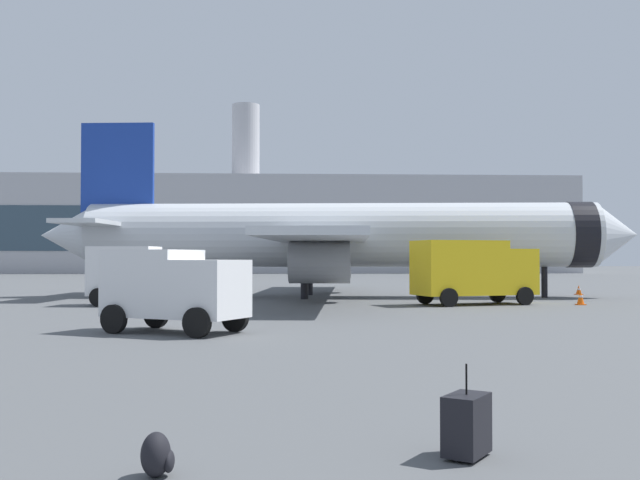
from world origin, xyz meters
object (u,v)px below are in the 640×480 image
(safety_cone_mid, at_px, (579,290))
(safety_cone_near, at_px, (581,298))
(airplane_at_gate, at_px, (337,236))
(cargo_van, at_px, (173,286))
(fuel_truck, at_px, (473,269))
(traveller_backpack, at_px, (157,455))
(rolling_suitcase, at_px, (467,424))
(service_truck, at_px, (140,273))

(safety_cone_mid, bearing_deg, safety_cone_near, -111.36)
(airplane_at_gate, height_order, safety_cone_mid, airplane_at_gate)
(cargo_van, bearing_deg, airplane_at_gate, 72.43)
(fuel_truck, xyz_separation_m, safety_cone_near, (5.29, -0.48, -1.41))
(fuel_truck, bearing_deg, airplane_at_gate, 129.94)
(safety_cone_mid, bearing_deg, traveller_backpack, -117.45)
(safety_cone_near, xyz_separation_m, rolling_suitcase, (-12.61, -27.91, 0.03))
(fuel_truck, bearing_deg, safety_cone_mid, 46.24)
(safety_cone_near, bearing_deg, safety_cone_mid, 68.64)
(fuel_truck, height_order, cargo_van, fuel_truck)
(rolling_suitcase, bearing_deg, service_truck, 107.87)
(traveller_backpack, bearing_deg, safety_cone_mid, 62.55)
(safety_cone_mid, bearing_deg, rolling_suitcase, -113.54)
(cargo_van, height_order, traveller_backpack, cargo_van)
(airplane_at_gate, distance_m, service_truck, 12.77)
(fuel_truck, relative_size, cargo_van, 1.33)
(fuel_truck, bearing_deg, rolling_suitcase, -104.47)
(airplane_at_gate, relative_size, safety_cone_mid, 58.94)
(rolling_suitcase, bearing_deg, traveller_backpack, -170.27)
(rolling_suitcase, distance_m, traveller_backpack, 3.55)
(fuel_truck, distance_m, safety_cone_mid, 13.46)
(safety_cone_mid, bearing_deg, cargo_van, -133.87)
(airplane_at_gate, bearing_deg, safety_cone_near, -34.61)
(cargo_van, distance_m, rolling_suitcase, 16.03)
(safety_cone_near, xyz_separation_m, traveller_backpack, (-16.11, -28.51, -0.13))
(traveller_backpack, bearing_deg, rolling_suitcase, 9.73)
(safety_cone_near, height_order, safety_cone_mid, safety_cone_near)
(airplane_at_gate, xyz_separation_m, service_truck, (-10.23, -7.36, -2.05))
(airplane_at_gate, relative_size, fuel_truck, 5.57)
(fuel_truck, distance_m, traveller_backpack, 30.98)
(airplane_at_gate, distance_m, rolling_suitcase, 36.07)
(cargo_van, xyz_separation_m, traveller_backpack, (2.09, -15.59, -1.22))
(traveller_backpack, bearing_deg, cargo_van, 97.64)
(airplane_at_gate, height_order, rolling_suitcase, airplane_at_gate)
(airplane_at_gate, xyz_separation_m, cargo_van, (-6.62, -20.91, -2.21))
(airplane_at_gate, relative_size, safety_cone_near, 48.49)
(service_truck, xyz_separation_m, traveller_backpack, (5.70, -29.14, -1.37))
(safety_cone_mid, xyz_separation_m, traveller_backpack, (-20.08, -38.65, -0.07))
(cargo_van, xyz_separation_m, rolling_suitcase, (5.59, -14.99, -1.06))
(fuel_truck, height_order, safety_cone_mid, fuel_truck)
(service_truck, bearing_deg, safety_cone_near, -1.66)
(cargo_van, height_order, rolling_suitcase, cargo_van)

